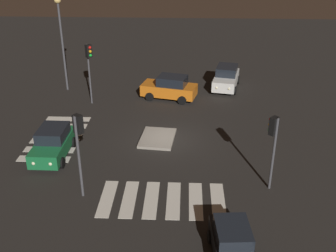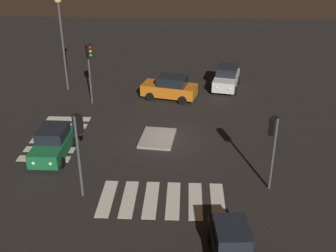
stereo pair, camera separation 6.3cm
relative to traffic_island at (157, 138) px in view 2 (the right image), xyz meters
name	(u,v)px [view 2 (the right image)]	position (x,y,z in m)	size (l,w,h in m)	color
ground_plane	(168,140)	(-0.01, 0.70, -0.09)	(80.00, 80.00, 0.00)	black
traffic_island	(157,138)	(0.00, 0.00, 0.00)	(3.11, 2.46, 0.18)	gray
car_white	(227,78)	(-9.90, 5.32, 0.84)	(4.60, 2.71, 1.90)	silver
car_green	(53,143)	(2.44, -6.20, 0.80)	(4.20, 2.00, 1.82)	#196B38
car_black	(232,245)	(10.71, 3.87, 0.70)	(3.79, 1.97, 1.60)	black
car_orange	(170,88)	(-7.21, 0.53, 0.86)	(2.87, 4.69, 1.93)	orange
traffic_light_north	(273,135)	(5.23, 6.30, 3.07)	(0.54, 0.53, 4.16)	#47474C
traffic_light_east	(78,136)	(6.33, -3.42, 3.38)	(0.53, 0.54, 4.58)	#47474C
traffic_light_south	(89,60)	(-5.87, -5.57, 3.53)	(0.54, 0.53, 4.78)	#47474C
street_lamp	(61,28)	(-8.90, -8.42, 5.21)	(0.56, 0.56, 7.80)	#47474C
crosswalk_near	(57,137)	(-0.01, -6.75, -0.08)	(6.45, 3.20, 0.02)	silver
crosswalk_side	(162,200)	(6.66, 0.70, -0.08)	(3.20, 6.45, 0.02)	silver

